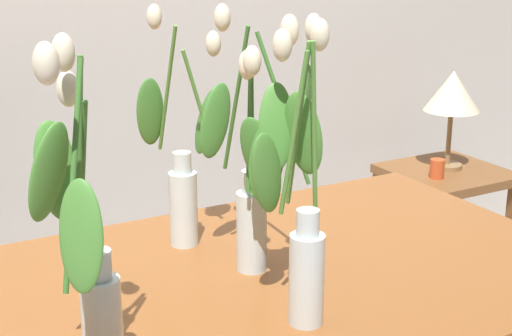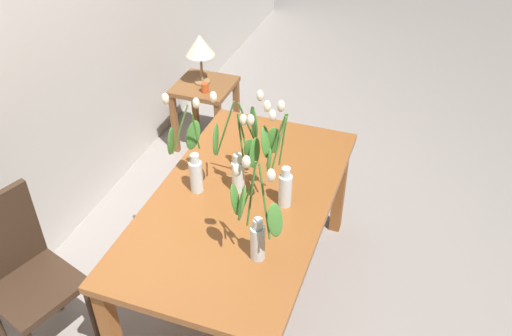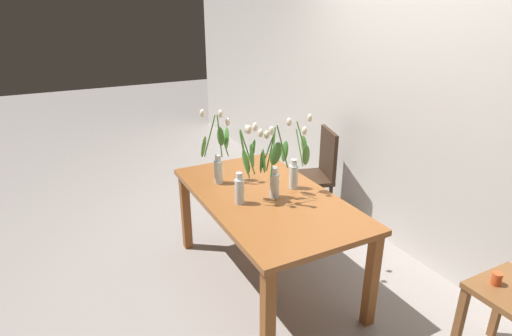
{
  "view_description": "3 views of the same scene",
  "coord_description": "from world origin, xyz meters",
  "px_view_note": "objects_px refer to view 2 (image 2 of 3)",
  "views": [
    {
      "loc": [
        -0.69,
        -1.32,
        1.45
      ],
      "look_at": [
        0.03,
        -0.02,
        0.99
      ],
      "focal_mm": 53.04,
      "sensor_mm": 36.0,
      "label": 1
    },
    {
      "loc": [
        -2.01,
        -0.8,
        2.55
      ],
      "look_at": [
        0.05,
        -0.06,
        0.92
      ],
      "focal_mm": 37.99,
      "sensor_mm": 36.0,
      "label": 2
    },
    {
      "loc": [
        2.39,
        -1.32,
        2.04
      ],
      "look_at": [
        -0.03,
        -0.07,
        0.96
      ],
      "focal_mm": 29.01,
      "sensor_mm": 36.0,
      "label": 3
    }
  ],
  "objects_px": {
    "tulip_vase_3": "(192,161)",
    "tulip_vase_0": "(241,155)",
    "dining_chair": "(21,271)",
    "tulip_vase_1": "(255,224)",
    "tulip_vase_2": "(279,169)",
    "pillar_candle": "(205,88)",
    "table_lamp": "(200,46)",
    "side_table": "(205,97)",
    "dining_table": "(242,211)"
  },
  "relations": [
    {
      "from": "tulip_vase_2",
      "to": "table_lamp",
      "type": "distance_m",
      "value": 1.75
    },
    {
      "from": "tulip_vase_0",
      "to": "table_lamp",
      "type": "distance_m",
      "value": 1.61
    },
    {
      "from": "table_lamp",
      "to": "side_table",
      "type": "bearing_deg",
      "value": -123.92
    },
    {
      "from": "tulip_vase_0",
      "to": "tulip_vase_2",
      "type": "relative_size",
      "value": 1.0
    },
    {
      "from": "tulip_vase_2",
      "to": "dining_chair",
      "type": "xyz_separation_m",
      "value": [
        -0.69,
        1.12,
        -0.43
      ]
    },
    {
      "from": "dining_table",
      "to": "tulip_vase_3",
      "type": "relative_size",
      "value": 2.86
    },
    {
      "from": "dining_table",
      "to": "tulip_vase_0",
      "type": "bearing_deg",
      "value": 21.7
    },
    {
      "from": "pillar_candle",
      "to": "dining_table",
      "type": "bearing_deg",
      "value": -148.53
    },
    {
      "from": "dining_table",
      "to": "table_lamp",
      "type": "xyz_separation_m",
      "value": [
        1.42,
        0.87,
        0.21
      ]
    },
    {
      "from": "dining_chair",
      "to": "table_lamp",
      "type": "bearing_deg",
      "value": -1.67
    },
    {
      "from": "dining_table",
      "to": "tulip_vase_1",
      "type": "xyz_separation_m",
      "value": [
        -0.39,
        -0.21,
        0.31
      ]
    },
    {
      "from": "tulip_vase_3",
      "to": "side_table",
      "type": "distance_m",
      "value": 1.6
    },
    {
      "from": "dining_table",
      "to": "tulip_vase_0",
      "type": "height_order",
      "value": "tulip_vase_0"
    },
    {
      "from": "tulip_vase_2",
      "to": "side_table",
      "type": "height_order",
      "value": "tulip_vase_2"
    },
    {
      "from": "dining_table",
      "to": "tulip_vase_3",
      "type": "bearing_deg",
      "value": 91.55
    },
    {
      "from": "tulip_vase_3",
      "to": "dining_chair",
      "type": "relative_size",
      "value": 0.6
    },
    {
      "from": "tulip_vase_0",
      "to": "tulip_vase_1",
      "type": "height_order",
      "value": "tulip_vase_1"
    },
    {
      "from": "side_table",
      "to": "tulip_vase_1",
      "type": "bearing_deg",
      "value": -149.29
    },
    {
      "from": "tulip_vase_2",
      "to": "pillar_candle",
      "type": "height_order",
      "value": "tulip_vase_2"
    },
    {
      "from": "tulip_vase_1",
      "to": "table_lamp",
      "type": "distance_m",
      "value": 2.1
    },
    {
      "from": "tulip_vase_1",
      "to": "tulip_vase_2",
      "type": "bearing_deg",
      "value": 3.04
    },
    {
      "from": "dining_chair",
      "to": "side_table",
      "type": "relative_size",
      "value": 1.69
    },
    {
      "from": "tulip_vase_3",
      "to": "dining_chair",
      "type": "bearing_deg",
      "value": 134.45
    },
    {
      "from": "side_table",
      "to": "tulip_vase_2",
      "type": "bearing_deg",
      "value": -142.85
    },
    {
      "from": "tulip_vase_3",
      "to": "table_lamp",
      "type": "height_order",
      "value": "tulip_vase_3"
    },
    {
      "from": "tulip_vase_3",
      "to": "tulip_vase_0",
      "type": "bearing_deg",
      "value": -75.29
    },
    {
      "from": "table_lamp",
      "to": "dining_table",
      "type": "bearing_deg",
      "value": -148.46
    },
    {
      "from": "dining_table",
      "to": "tulip_vase_0",
      "type": "xyz_separation_m",
      "value": [
        0.06,
        0.02,
        0.32
      ]
    },
    {
      "from": "tulip_vase_0",
      "to": "dining_table",
      "type": "bearing_deg",
      "value": -158.3
    },
    {
      "from": "table_lamp",
      "to": "tulip_vase_1",
      "type": "bearing_deg",
      "value": -149.01
    },
    {
      "from": "tulip_vase_1",
      "to": "tulip_vase_2",
      "type": "distance_m",
      "value": 0.42
    },
    {
      "from": "tulip_vase_0",
      "to": "dining_chair",
      "type": "bearing_deg",
      "value": 128.19
    },
    {
      "from": "tulip_vase_2",
      "to": "tulip_vase_0",
      "type": "bearing_deg",
      "value": 82.63
    },
    {
      "from": "tulip_vase_1",
      "to": "side_table",
      "type": "relative_size",
      "value": 1.05
    },
    {
      "from": "tulip_vase_3",
      "to": "pillar_candle",
      "type": "height_order",
      "value": "tulip_vase_3"
    },
    {
      "from": "tulip_vase_2",
      "to": "tulip_vase_3",
      "type": "distance_m",
      "value": 0.46
    },
    {
      "from": "tulip_vase_3",
      "to": "dining_chair",
      "type": "xyz_separation_m",
      "value": [
        -0.65,
        0.66,
        -0.39
      ]
    },
    {
      "from": "tulip_vase_2",
      "to": "dining_chair",
      "type": "relative_size",
      "value": 0.62
    },
    {
      "from": "dining_table",
      "to": "side_table",
      "type": "height_order",
      "value": "dining_table"
    },
    {
      "from": "dining_chair",
      "to": "pillar_candle",
      "type": "distance_m",
      "value": 1.95
    },
    {
      "from": "tulip_vase_2",
      "to": "table_lamp",
      "type": "xyz_separation_m",
      "value": [
        1.39,
        1.06,
        -0.1
      ]
    },
    {
      "from": "tulip_vase_0",
      "to": "tulip_vase_1",
      "type": "distance_m",
      "value": 0.5
    },
    {
      "from": "tulip_vase_0",
      "to": "tulip_vase_2",
      "type": "distance_m",
      "value": 0.22
    },
    {
      "from": "tulip_vase_3",
      "to": "pillar_candle",
      "type": "relative_size",
      "value": 7.47
    },
    {
      "from": "tulip_vase_2",
      "to": "pillar_candle",
      "type": "bearing_deg",
      "value": 37.88
    },
    {
      "from": "tulip_vase_0",
      "to": "tulip_vase_3",
      "type": "distance_m",
      "value": 0.26
    },
    {
      "from": "tulip_vase_1",
      "to": "side_table",
      "type": "bearing_deg",
      "value": 30.71
    },
    {
      "from": "tulip_vase_2",
      "to": "tulip_vase_3",
      "type": "bearing_deg",
      "value": 94.57
    },
    {
      "from": "pillar_candle",
      "to": "table_lamp",
      "type": "bearing_deg",
      "value": 32.32
    },
    {
      "from": "side_table",
      "to": "dining_table",
      "type": "bearing_deg",
      "value": -148.81
    }
  ]
}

